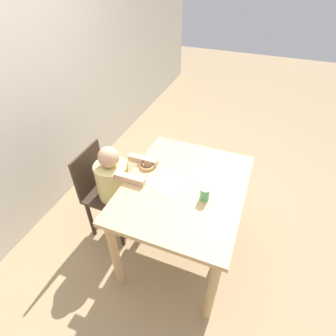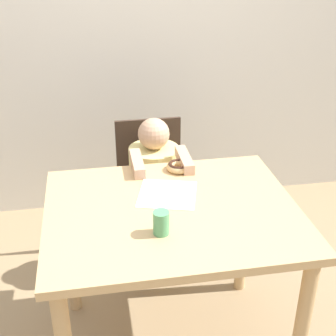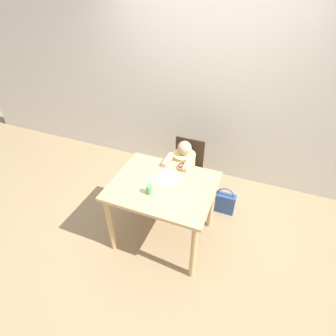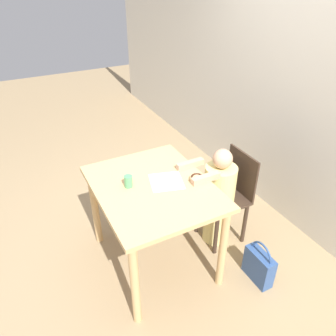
{
  "view_description": "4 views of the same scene",
  "coord_description": "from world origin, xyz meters",
  "px_view_note": "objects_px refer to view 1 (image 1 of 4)",
  "views": [
    {
      "loc": [
        -1.27,
        -0.37,
        2.05
      ],
      "look_at": [
        0.0,
        0.12,
        0.9
      ],
      "focal_mm": 28.0,
      "sensor_mm": 36.0,
      "label": 1
    },
    {
      "loc": [
        -0.29,
        -1.57,
        1.78
      ],
      "look_at": [
        0.0,
        0.12,
        0.9
      ],
      "focal_mm": 50.0,
      "sensor_mm": 36.0,
      "label": 2
    },
    {
      "loc": [
        0.77,
        -1.8,
        2.47
      ],
      "look_at": [
        0.0,
        0.12,
        0.9
      ],
      "focal_mm": 28.0,
      "sensor_mm": 36.0,
      "label": 3
    },
    {
      "loc": [
        1.79,
        -0.81,
        2.17
      ],
      "look_at": [
        0.0,
        0.12,
        0.9
      ],
      "focal_mm": 35.0,
      "sensor_mm": 36.0,
      "label": 4
    }
  ],
  "objects_px": {
    "chair": "(105,192)",
    "handbag": "(141,180)",
    "child_figure": "(116,194)",
    "donut": "(147,165)",
    "cup": "(205,194)"
  },
  "relations": [
    {
      "from": "chair",
      "to": "handbag",
      "type": "xyz_separation_m",
      "value": [
        0.54,
        -0.06,
        -0.3
      ]
    },
    {
      "from": "child_figure",
      "to": "donut",
      "type": "bearing_deg",
      "value": -74.66
    },
    {
      "from": "handbag",
      "to": "cup",
      "type": "bearing_deg",
      "value": -127.85
    },
    {
      "from": "child_figure",
      "to": "handbag",
      "type": "distance_m",
      "value": 0.63
    },
    {
      "from": "handbag",
      "to": "cup",
      "type": "xyz_separation_m",
      "value": [
        -0.63,
        -0.81,
        0.68
      ]
    },
    {
      "from": "donut",
      "to": "handbag",
      "type": "xyz_separation_m",
      "value": [
        0.46,
        0.32,
        -0.65
      ]
    },
    {
      "from": "child_figure",
      "to": "donut",
      "type": "height_order",
      "value": "child_figure"
    },
    {
      "from": "child_figure",
      "to": "donut",
      "type": "xyz_separation_m",
      "value": [
        0.08,
        -0.28,
        0.34
      ]
    },
    {
      "from": "chair",
      "to": "donut",
      "type": "distance_m",
      "value": 0.53
    },
    {
      "from": "chair",
      "to": "handbag",
      "type": "bearing_deg",
      "value": -6.6
    },
    {
      "from": "child_figure",
      "to": "cup",
      "type": "bearing_deg",
      "value": -96.51
    },
    {
      "from": "chair",
      "to": "donut",
      "type": "height_order",
      "value": "chair"
    },
    {
      "from": "cup",
      "to": "child_figure",
      "type": "bearing_deg",
      "value": 83.49
    },
    {
      "from": "chair",
      "to": "donut",
      "type": "xyz_separation_m",
      "value": [
        0.08,
        -0.38,
        0.35
      ]
    },
    {
      "from": "child_figure",
      "to": "handbag",
      "type": "relative_size",
      "value": 2.47
    }
  ]
}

